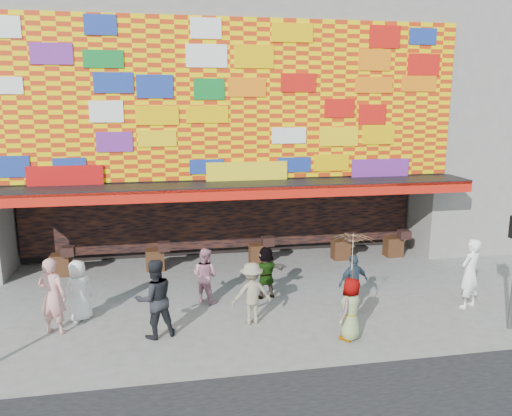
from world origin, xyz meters
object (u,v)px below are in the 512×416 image
object	(u,v)px
ped_d	(252,293)
ped_i	(205,275)
ped_h	(470,273)
ped_f	(266,272)
ped_a	(79,291)
ped_b	(52,296)
ped_g	(351,309)
ped_e	(353,282)
parasol	(353,252)
ped_c	(155,299)

from	to	relation	value
ped_d	ped_i	xyz separation A→B (m)	(-1.04, 1.59, -0.01)
ped_h	ped_i	world-z (taller)	ped_h
ped_d	ped_f	world-z (taller)	ped_d
ped_f	ped_h	bearing A→B (deg)	152.89
ped_a	ped_h	size ratio (longest dim) A/B	0.83
ped_a	ped_f	distance (m)	5.04
ped_b	ped_g	world-z (taller)	ped_b
ped_g	ped_h	size ratio (longest dim) A/B	0.78
ped_e	ped_g	bearing A→B (deg)	51.83
ped_a	ped_d	distance (m)	4.41
ped_a	ped_g	bearing A→B (deg)	124.61
parasol	ped_i	bearing A→B (deg)	137.98
ped_i	ped_a	bearing A→B (deg)	48.71
ped_h	ped_b	bearing A→B (deg)	-26.09
ped_i	ped_f	bearing A→B (deg)	-141.35
ped_d	ped_f	size ratio (longest dim) A/B	1.06
ped_a	ped_g	distance (m)	6.83
ped_d	ped_f	xyz separation A→B (m)	(0.69, 1.61, -0.05)
ped_d	ped_h	distance (m)	5.99
ped_d	ped_f	bearing A→B (deg)	-120.36
ped_d	ped_a	bearing A→B (deg)	-19.76
ped_h	parasol	distance (m)	4.19
ped_g	ped_i	bearing A→B (deg)	-85.76
ped_e	ped_g	world-z (taller)	ped_e
ped_d	ped_f	distance (m)	1.75
ped_c	ped_h	distance (m)	8.36
ped_g	parasol	bearing A→B (deg)	180.00
ped_d	ped_c	bearing A→B (deg)	0.74
parasol	ped_c	bearing A→B (deg)	168.09
ped_f	ped_h	xyz separation A→B (m)	(5.29, -1.68, 0.21)
ped_f	parasol	world-z (taller)	parasol
ped_b	ped_i	xyz separation A→B (m)	(3.76, 1.28, -0.17)
ped_f	ped_d	bearing A→B (deg)	57.23
ped_d	ped_h	bearing A→B (deg)	172.23
ped_f	ped_i	distance (m)	1.73
ped_a	ped_h	bearing A→B (deg)	138.02
ped_g	ped_d	bearing A→B (deg)	-74.53
ped_b	ped_i	bearing A→B (deg)	-141.40
ped_g	ped_i	distance (m)	4.28
ped_e	parasol	size ratio (longest dim) A/B	0.84
ped_b	ped_i	size ratio (longest dim) A/B	1.22
ped_c	ped_d	distance (m)	2.40
ped_c	parasol	xyz separation A→B (m)	(4.52, -0.95, 1.19)
ped_e	ped_f	size ratio (longest dim) A/B	1.03
ped_e	ped_i	xyz separation A→B (m)	(-3.86, 1.27, 0.01)
ped_b	ped_f	xyz separation A→B (m)	(5.49, 1.30, -0.20)
ped_h	parasol	world-z (taller)	parasol
ped_a	ped_b	xyz separation A→B (m)	(-0.49, -0.66, 0.15)
ped_f	ped_a	bearing A→B (deg)	-2.20
ped_h	parasol	bearing A→B (deg)	-6.66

